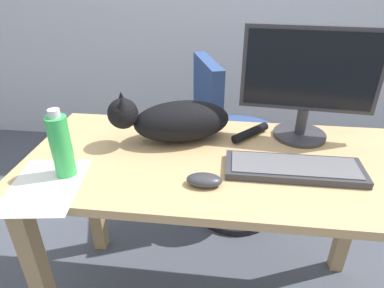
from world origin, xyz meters
TOP-DOWN VIEW (x-y plane):
  - desk at (0.00, 0.00)m, footprint 1.33×0.62m
  - office_chair at (0.05, 0.62)m, footprint 0.51×0.48m
  - monitor at (0.31, 0.20)m, footprint 0.48×0.20m
  - keyboard at (0.25, -0.05)m, footprint 0.44×0.15m
  - cat at (-0.16, 0.12)m, footprint 0.59×0.28m
  - computer_mouse at (-0.03, -0.16)m, footprint 0.11×0.06m
  - paper_sheet at (-0.51, -0.22)m, footprint 0.25×0.32m
  - water_bottle at (-0.47, -0.15)m, footprint 0.06×0.06m

SIDE VIEW (x-z plane):
  - office_chair at x=0.05m, z-range -0.06..0.87m
  - desk at x=0.00m, z-range 0.25..1.00m
  - paper_sheet at x=-0.51m, z-range 0.75..0.75m
  - keyboard at x=0.25m, z-range 0.75..0.78m
  - computer_mouse at x=-0.03m, z-range 0.75..0.78m
  - cat at x=-0.16m, z-range 0.73..0.93m
  - water_bottle at x=-0.47m, z-range 0.74..0.97m
  - monitor at x=0.31m, z-range 0.77..1.18m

